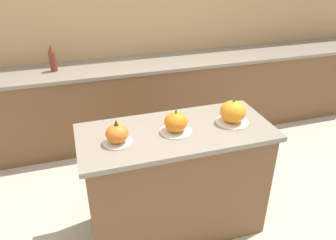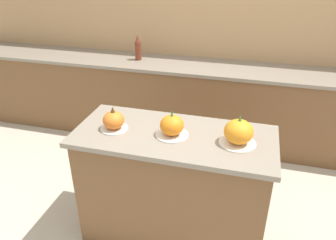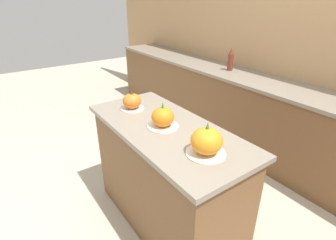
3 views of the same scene
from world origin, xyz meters
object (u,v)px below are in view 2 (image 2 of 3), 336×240
at_px(pumpkin_cake_right, 239,133).
at_px(bottle_tall, 138,48).
at_px(pumpkin_cake_left, 114,121).
at_px(pumpkin_cake_center, 172,126).

bearing_deg(pumpkin_cake_right, bottle_tall, 128.60).
height_order(pumpkin_cake_right, bottle_tall, bottle_tall).
xyz_separation_m(pumpkin_cake_left, pumpkin_cake_right, (0.83, 0.03, 0.02)).
bearing_deg(bottle_tall, pumpkin_cake_right, -51.40).
bearing_deg(pumpkin_cake_left, pumpkin_cake_center, 3.27).
xyz_separation_m(pumpkin_cake_center, bottle_tall, (-0.79, 1.53, 0.06)).
relative_size(pumpkin_cake_left, bottle_tall, 0.68).
bearing_deg(pumpkin_cake_center, bottle_tall, 117.20).
height_order(pumpkin_cake_center, bottle_tall, bottle_tall).
distance_m(pumpkin_cake_center, bottle_tall, 1.72).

